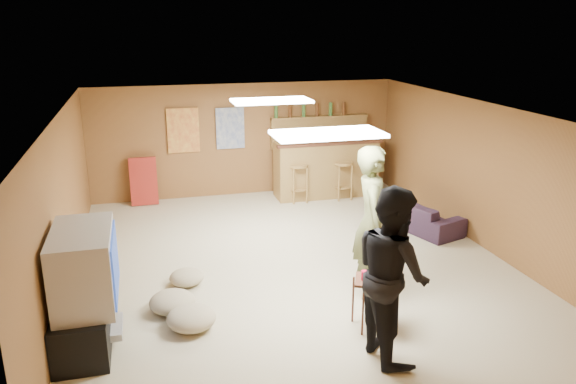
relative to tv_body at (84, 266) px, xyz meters
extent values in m
plane|color=#B7AC8B|center=(2.65, 1.50, -0.90)|extent=(7.00, 7.00, 0.00)
cube|color=silver|center=(2.65, 1.50, 1.30)|extent=(6.00, 7.00, 0.02)
cube|color=brown|center=(2.65, 5.00, 0.20)|extent=(6.00, 0.02, 2.20)
cube|color=brown|center=(2.65, -2.00, 0.20)|extent=(6.00, 0.02, 2.20)
cube|color=brown|center=(-0.35, 1.50, 0.20)|extent=(0.02, 7.00, 2.20)
cube|color=brown|center=(5.65, 1.50, 0.20)|extent=(0.02, 7.00, 2.20)
cube|color=black|center=(-0.07, 0.00, -0.65)|extent=(0.55, 1.30, 0.50)
cube|color=#B2B2B7|center=(0.15, 0.00, -0.75)|extent=(0.35, 0.50, 0.08)
cube|color=#B2B2B7|center=(0.00, 0.00, 0.00)|extent=(0.60, 1.10, 0.80)
cube|color=navy|center=(0.31, 0.00, 0.00)|extent=(0.02, 0.95, 0.65)
cube|color=olive|center=(4.15, 4.45, -0.35)|extent=(2.00, 0.60, 1.10)
cube|color=#442215|center=(4.15, 4.20, 0.20)|extent=(2.10, 0.12, 0.05)
cube|color=olive|center=(4.15, 4.90, 0.60)|extent=(2.00, 0.18, 0.05)
cube|color=olive|center=(4.15, 4.92, 0.30)|extent=(2.00, 0.14, 0.60)
cube|color=#BF3F26|center=(1.45, 4.96, 0.45)|extent=(0.60, 0.03, 0.85)
cube|color=#334C99|center=(2.35, 4.96, 0.45)|extent=(0.55, 0.03, 0.80)
cube|color=#A7271E|center=(0.65, 4.80, -0.45)|extent=(0.50, 0.26, 0.91)
cube|color=white|center=(2.65, 0.00, 1.27)|extent=(1.20, 0.60, 0.04)
cube|color=white|center=(2.65, 2.70, 1.27)|extent=(1.20, 0.60, 0.04)
imported|color=brown|center=(3.37, 0.32, 0.07)|extent=(0.67, 0.82, 1.93)
imported|color=black|center=(3.03, -0.99, 0.01)|extent=(0.74, 0.92, 1.83)
imported|color=black|center=(5.05, 2.36, -0.66)|extent=(1.12, 1.78, 0.48)
cube|color=#442215|center=(3.09, -0.46, -0.61)|extent=(0.55, 0.51, 0.58)
cylinder|color=red|center=(2.97, -0.43, -0.26)|extent=(0.10, 0.10, 0.11)
cylinder|color=red|center=(3.16, -0.56, -0.26)|extent=(0.10, 0.10, 0.11)
cylinder|color=#162D9C|center=(3.25, -0.34, -0.26)|extent=(0.10, 0.10, 0.11)
ellipsoid|color=gray|center=(0.89, 0.47, -0.78)|extent=(0.59, 0.59, 0.25)
ellipsoid|color=gray|center=(1.12, 1.15, -0.80)|extent=(0.57, 0.57, 0.20)
ellipsoid|color=gray|center=(1.07, 0.02, -0.77)|extent=(0.73, 0.73, 0.25)
camera|label=1|loc=(0.69, -5.72, 2.46)|focal=35.00mm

